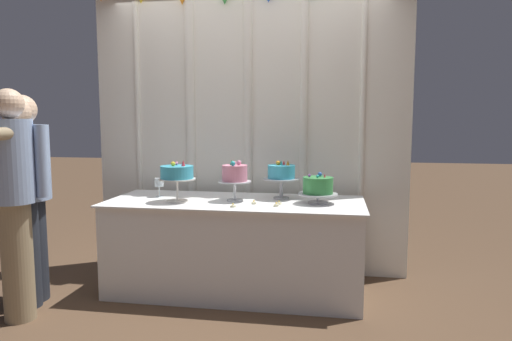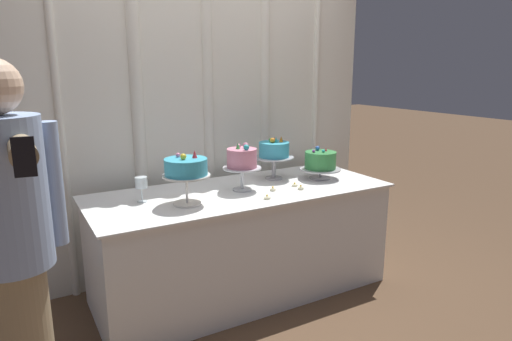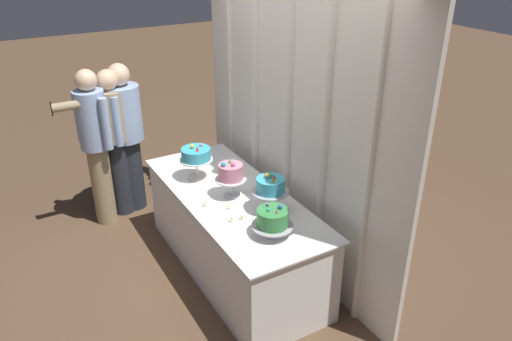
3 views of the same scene
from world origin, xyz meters
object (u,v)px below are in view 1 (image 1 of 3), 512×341
Objects in this scene: cake_table at (235,246)px; guest_girl_blue_dress at (20,193)px; wine_glass at (159,183)px; tealight_far_left at (233,206)px; cake_display_rightmost at (318,187)px; cake_display_midright at (281,174)px; guest_man_pink_jacket at (26,191)px; tealight_near_right at (276,205)px; tealight_far_right at (279,203)px; cake_display_midleft at (234,175)px; tealight_near_left at (254,203)px; guest_man_dark_suit at (14,194)px; cake_display_leftmost at (177,174)px.

cake_table is 1.69m from guest_girl_blue_dress.
wine_glass is at bearing 37.68° from guest_girl_blue_dress.
tealight_far_left is 1.58m from guest_girl_blue_dress.
tealight_far_left is at bearing -157.50° from cake_display_rightmost.
guest_man_pink_jacket is (-1.92, -0.59, -0.11)m from cake_display_midright.
tealight_near_right reaches higher than tealight_far_right.
cake_display_rightmost is (0.67, -0.00, -0.08)m from cake_display_midleft.
wine_glass is (-0.67, 0.08, -0.09)m from cake_display_midleft.
tealight_near_left is at bearing 159.31° from tealight_near_right.
tealight_near_left is 0.94× the size of tealight_near_right.
wine_glass is 3.86× the size of tealight_near_right.
cake_table is 1.69m from guest_man_dark_suit.
guest_girl_blue_dress reaches higher than tealight_near_right.
cake_display_rightmost is at bearing -28.71° from cake_display_midright.
tealight_far_left is (0.49, -0.15, -0.21)m from cake_display_leftmost.
guest_man_dark_suit is at bearing -130.63° from wine_glass.
guest_man_dark_suit is (0.16, -0.34, 0.04)m from guest_man_pink_jacket.
guest_man_dark_suit is (-1.77, -0.68, 0.14)m from tealight_far_right.
cake_table is 1.29× the size of guest_man_pink_jacket.
cake_display_midright is 0.33m from tealight_far_right.
tealight_near_right is 0.03× the size of guest_man_pink_jacket.
tealight_near_right is (0.18, -0.07, 0.00)m from tealight_near_left.
cake_display_midright reaches higher than wine_glass.
cake_table is 0.71m from cake_display_midright.
guest_man_pink_jacket is 0.99× the size of guest_man_dark_suit.
tealight_near_left is at bearing -123.16° from cake_display_midright.
cake_display_midleft is 0.40m from cake_display_midright.
tealight_near_left is 0.02× the size of guest_man_pink_jacket.
tealight_far_right is at bearing -16.44° from cake_table.
tealight_far_right is (0.01, -0.26, -0.20)m from cake_display_midright.
cake_table is 45.59× the size of tealight_far_left.
cake_display_midleft is 0.21× the size of guest_girl_blue_dress.
guest_girl_blue_dress reaches higher than cake_display_midleft.
tealight_near_right is at bearing 13.76° from tealight_far_left.
tealight_far_left is at bearing -153.28° from tealight_far_right.
cake_display_rightmost reaches higher than tealight_near_left.
cake_display_midleft is at bearing 28.97° from guest_man_dark_suit.
cake_display_midright is (0.36, 0.15, 0.59)m from cake_table.
tealight_near_left is 0.02× the size of guest_girl_blue_dress.
tealight_near_right reaches higher than tealight_far_left.
cake_display_midright reaches higher than cake_table.
cake_table is at bearing 21.04° from guest_girl_blue_dress.
guest_man_dark_suit is (-0.96, -0.66, -0.08)m from cake_display_leftmost.
wine_glass is at bearing 29.70° from guest_man_pink_jacket.
tealight_near_left is at bearing -32.47° from cake_display_midleft.
cake_display_leftmost reaches higher than wine_glass.
tealight_far_right is at bearing 1.21° from cake_display_leftmost.
cake_display_midright is at bearing 151.29° from cake_display_rightmost.
guest_man_dark_suit is (-1.40, -0.77, -0.07)m from cake_display_midleft.
tealight_near_left is at bearing 15.02° from guest_girl_blue_dress.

